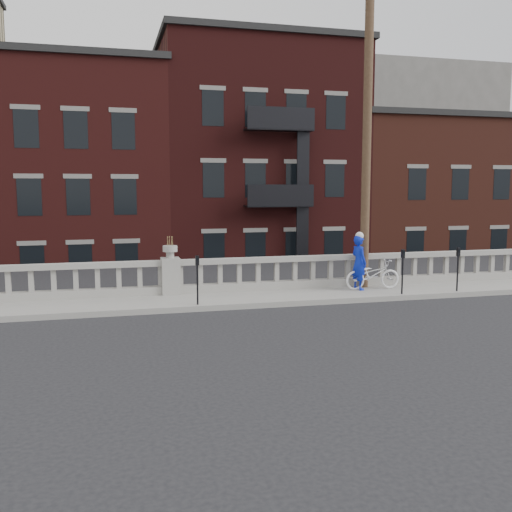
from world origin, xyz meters
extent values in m
plane|color=black|center=(0.00, 0.00, 0.00)|extent=(120.00, 120.00, 0.00)
cube|color=gray|center=(0.00, 3.00, 0.07)|extent=(32.00, 2.20, 0.15)
cube|color=gray|center=(0.00, 3.95, 0.28)|extent=(28.00, 0.34, 0.25)
cube|color=gray|center=(0.00, 3.95, 1.10)|extent=(28.00, 0.34, 0.16)
cube|color=gray|center=(0.00, 3.95, 0.70)|extent=(0.55, 0.55, 1.10)
cylinder|color=gray|center=(0.00, 3.95, 1.35)|extent=(0.24, 0.24, 0.20)
cylinder|color=gray|center=(0.00, 3.95, 1.53)|extent=(0.44, 0.44, 0.18)
cube|color=#605E59|center=(0.00, 4.30, -2.42)|extent=(36.00, 0.50, 5.15)
cube|color=black|center=(0.00, 25.95, -5.25)|extent=(80.00, 44.00, 0.50)
cube|color=#595651|center=(-2.00, 8.45, -3.00)|extent=(16.00, 7.00, 4.00)
cube|color=#595651|center=(22.00, 32.95, 4.00)|extent=(14.00, 14.00, 18.00)
cube|color=#431513|center=(-4.00, 19.95, 2.00)|extent=(10.00, 14.00, 14.00)
cube|color=black|center=(-4.00, 19.95, 9.15)|extent=(10.30, 14.30, 0.30)
cube|color=#37100F|center=(6.00, 19.95, 2.75)|extent=(10.00, 14.00, 15.50)
cube|color=black|center=(6.00, 19.95, 10.65)|extent=(10.30, 14.30, 0.30)
cube|color=#4D2117|center=(16.00, 19.95, 1.00)|extent=(10.00, 14.00, 12.00)
cube|color=black|center=(16.00, 19.95, 7.15)|extent=(10.30, 14.30, 0.30)
cylinder|color=#422D1E|center=(6.20, 3.60, 5.15)|extent=(0.28, 0.28, 10.00)
cylinder|color=black|center=(0.54, 2.15, 0.70)|extent=(0.05, 0.05, 1.10)
cube|color=black|center=(0.54, 2.15, 1.38)|extent=(0.10, 0.08, 0.26)
cube|color=black|center=(0.54, 2.10, 1.42)|extent=(0.06, 0.01, 0.08)
cylinder|color=black|center=(6.78, 2.15, 0.70)|extent=(0.05, 0.05, 1.10)
cube|color=black|center=(6.78, 2.15, 1.38)|extent=(0.10, 0.08, 0.26)
cube|color=black|center=(6.78, 2.10, 1.42)|extent=(0.06, 0.01, 0.08)
cylinder|color=black|center=(8.68, 2.15, 0.70)|extent=(0.05, 0.05, 1.10)
cube|color=black|center=(8.68, 2.15, 1.38)|extent=(0.10, 0.08, 0.26)
cube|color=black|center=(8.68, 2.10, 1.42)|extent=(0.06, 0.01, 0.08)
imported|color=silver|center=(6.29, 3.14, 0.62)|extent=(1.81, 0.66, 0.95)
imported|color=#0B1FB0|center=(5.83, 3.19, 1.01)|extent=(0.53, 0.70, 1.72)
camera|label=1|loc=(-1.80, -13.19, 3.35)|focal=40.00mm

